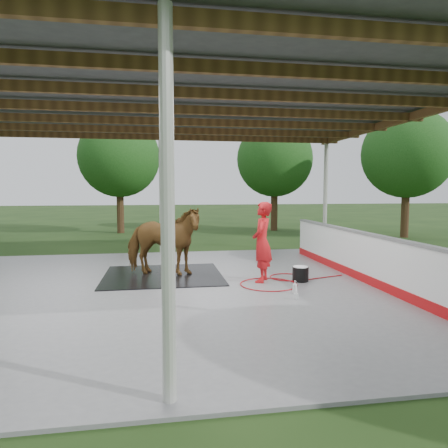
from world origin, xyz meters
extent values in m
plane|color=#1E3814|center=(0.00, 0.00, 0.00)|extent=(100.00, 100.00, 0.00)
cube|color=slate|center=(0.00, 0.00, 0.03)|extent=(12.00, 10.00, 0.05)
cylinder|color=beige|center=(0.00, -4.70, 1.98)|extent=(0.14, 0.14, 3.85)
cylinder|color=beige|center=(0.00, 4.70, 1.98)|extent=(0.14, 0.14, 3.85)
cylinder|color=beige|center=(5.70, 4.70, 1.98)|extent=(0.14, 0.14, 3.85)
cube|color=brown|center=(0.00, -4.50, 3.85)|extent=(12.00, 0.10, 0.18)
cube|color=brown|center=(0.00, -3.00, 3.85)|extent=(12.00, 0.10, 0.18)
cube|color=brown|center=(0.00, -1.50, 3.85)|extent=(12.00, 0.10, 0.18)
cube|color=brown|center=(0.00, 0.00, 3.85)|extent=(12.00, 0.10, 0.18)
cube|color=brown|center=(0.00, 1.50, 3.85)|extent=(12.00, 0.10, 0.18)
cube|color=brown|center=(0.00, 3.00, 3.85)|extent=(12.00, 0.10, 0.18)
cube|color=brown|center=(0.00, 4.50, 3.85)|extent=(12.00, 0.10, 0.18)
cube|color=brown|center=(5.70, 0.00, 3.85)|extent=(0.12, 10.00, 0.18)
cube|color=#38383A|center=(0.00, 0.00, 4.05)|extent=(12.60, 10.60, 0.10)
cube|color=#B40F13|center=(4.59, 0.00, 0.15)|extent=(0.14, 8.00, 0.20)
cube|color=white|center=(4.60, 0.00, 0.65)|extent=(0.12, 8.00, 1.00)
cube|color=slate|center=(4.60, 0.00, 1.17)|extent=(0.16, 8.00, 0.06)
cylinder|color=#382314|center=(-2.00, 12.00, 1.10)|extent=(0.36, 0.36, 2.20)
sphere|color=#194714|center=(-2.00, 12.00, 3.80)|extent=(4.00, 4.00, 4.00)
cylinder|color=#382314|center=(6.00, 12.00, 1.10)|extent=(0.36, 0.36, 2.20)
sphere|color=#194714|center=(6.00, 12.00, 3.80)|extent=(4.00, 4.00, 4.00)
cylinder|color=#382314|center=(11.00, 8.00, 1.10)|extent=(0.36, 0.36, 2.20)
sphere|color=#194714|center=(11.00, 8.00, 3.80)|extent=(4.00, 4.00, 4.00)
cube|color=black|center=(0.00, 1.25, 0.06)|extent=(2.87, 2.69, 0.02)
imported|color=brown|center=(0.00, 1.25, 0.91)|extent=(2.18, 1.50, 1.68)
imported|color=red|center=(2.25, 0.25, 0.97)|extent=(0.68, 0.79, 1.84)
cylinder|color=black|center=(3.15, 0.14, 0.22)|extent=(0.38, 0.38, 0.33)
cylinder|color=white|center=(3.15, 0.14, 0.38)|extent=(0.35, 0.35, 0.03)
imported|color=silver|center=(2.64, -0.91, 0.18)|extent=(0.13, 0.13, 0.27)
imported|color=#338CD8|center=(2.52, -1.35, 0.14)|extent=(0.10, 0.10, 0.18)
torus|color=#AC0C12|center=(2.32, -0.09, 0.06)|extent=(1.29, 1.29, 0.02)
torus|color=#AC0C12|center=(2.96, 0.54, 0.06)|extent=(0.83, 0.83, 0.02)
cylinder|color=#AC0C12|center=(3.64, 0.31, 0.06)|extent=(1.48, 0.50, 0.02)
camera|label=1|loc=(-0.08, -8.59, 2.17)|focal=32.00mm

